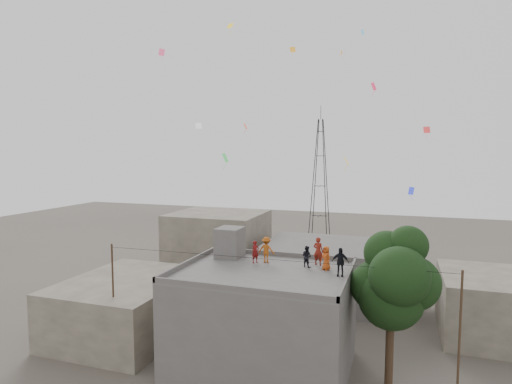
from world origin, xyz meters
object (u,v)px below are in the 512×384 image
(person_dark_adult, at_px, (340,262))
(person_red_adult, at_px, (318,251))
(stair_head_box, at_px, (230,242))
(tree, at_px, (395,281))
(transmission_tower, at_px, (320,180))

(person_dark_adult, bearing_deg, person_red_adult, 127.82)
(stair_head_box, bearing_deg, person_red_adult, -0.71)
(tree, height_order, transmission_tower, transmission_tower)
(transmission_tower, height_order, person_red_adult, transmission_tower)
(transmission_tower, bearing_deg, person_red_adult, -79.76)
(tree, distance_m, transmission_tower, 41.12)
(transmission_tower, relative_size, person_dark_adult, 12.24)
(stair_head_box, height_order, transmission_tower, transmission_tower)
(person_red_adult, relative_size, person_dark_adult, 1.07)
(transmission_tower, relative_size, person_red_adult, 11.39)
(person_red_adult, bearing_deg, transmission_tower, -67.18)
(stair_head_box, relative_size, transmission_tower, 0.10)
(stair_head_box, distance_m, person_dark_adult, 7.88)
(transmission_tower, distance_m, person_red_adult, 38.14)
(transmission_tower, bearing_deg, stair_head_box, -88.77)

